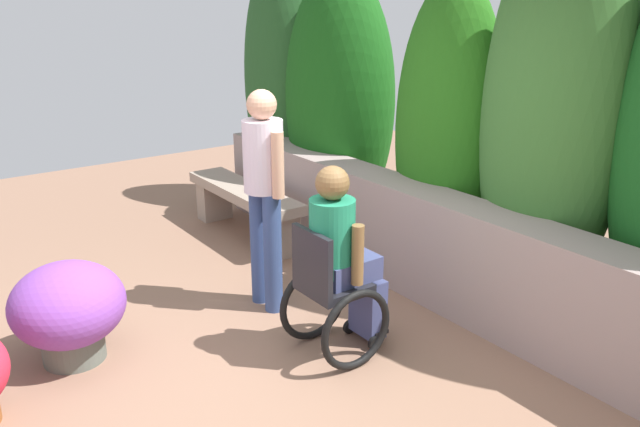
# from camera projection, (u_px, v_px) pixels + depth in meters

# --- Properties ---
(ground_plane) EXTENTS (12.28, 12.28, 0.00)m
(ground_plane) POSITION_uv_depth(u_px,v_px,m) (248.00, 394.00, 3.95)
(ground_plane) COLOR #85624D
(stone_retaining_wall) EXTENTS (6.47, 0.39, 0.87)m
(stone_retaining_wall) POSITION_uv_depth(u_px,v_px,m) (464.00, 258.00, 4.86)
(stone_retaining_wall) COLOR gray
(stone_retaining_wall) RESTS_ON ground
(hedge_backdrop) EXTENTS (7.44, 1.21, 3.08)m
(hedge_backdrop) POSITION_uv_depth(u_px,v_px,m) (536.00, 130.00, 4.71)
(hedge_backdrop) COLOR #245224
(hedge_backdrop) RESTS_ON ground
(stone_bench) EXTENTS (1.69, 0.39, 0.52)m
(stone_bench) POSITION_uv_depth(u_px,v_px,m) (244.00, 203.00, 6.41)
(stone_bench) COLOR gray
(stone_bench) RESTS_ON ground
(person_in_wheelchair) EXTENTS (0.53, 0.66, 1.33)m
(person_in_wheelchair) POSITION_uv_depth(u_px,v_px,m) (338.00, 268.00, 4.23)
(person_in_wheelchair) COLOR black
(person_in_wheelchair) RESTS_ON ground
(person_standing_companion) EXTENTS (0.49, 0.30, 1.70)m
(person_standing_companion) POSITION_uv_depth(u_px,v_px,m) (264.00, 186.00, 4.76)
(person_standing_companion) COLOR navy
(person_standing_companion) RESTS_ON ground
(flower_pot_small_foreground) EXTENTS (0.74, 0.74, 0.69)m
(flower_pot_small_foreground) POSITION_uv_depth(u_px,v_px,m) (69.00, 309.00, 4.21)
(flower_pot_small_foreground) COLOR #585F56
(flower_pot_small_foreground) RESTS_ON ground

